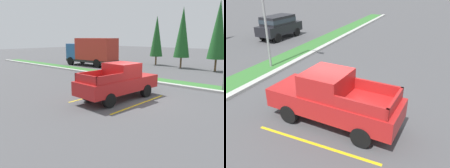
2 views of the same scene
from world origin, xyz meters
TOP-DOWN VIEW (x-y plane):
  - ground_plane at (0.00, 0.00)m, footprint 120.00×120.00m
  - parking_line_near at (-2.51, -0.51)m, footprint 0.12×4.80m
  - parking_line_far at (0.59, -0.51)m, footprint 0.12×4.80m
  - curb_strip at (0.00, 5.00)m, footprint 56.00×0.40m
  - grass_median at (0.00, 6.10)m, footprint 56.00×1.80m
  - pickup_truck_main at (-0.96, -0.46)m, footprint 2.22×5.33m
  - suv_distant at (9.55, 10.24)m, footprint 4.68×2.12m
  - street_light at (2.95, 5.75)m, footprint 0.24×1.49m

SIDE VIEW (x-z plane):
  - ground_plane at x=0.00m, z-range 0.00..0.00m
  - parking_line_near at x=-2.51m, z-range 0.00..0.01m
  - parking_line_far at x=0.59m, z-range 0.00..0.01m
  - grass_median at x=0.00m, z-range 0.00..0.06m
  - curb_strip at x=0.00m, z-range 0.00..0.15m
  - pickup_truck_main at x=-0.96m, z-range -0.01..2.09m
  - suv_distant at x=9.55m, z-range 0.19..2.29m
  - street_light at x=2.95m, z-range 0.55..7.42m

